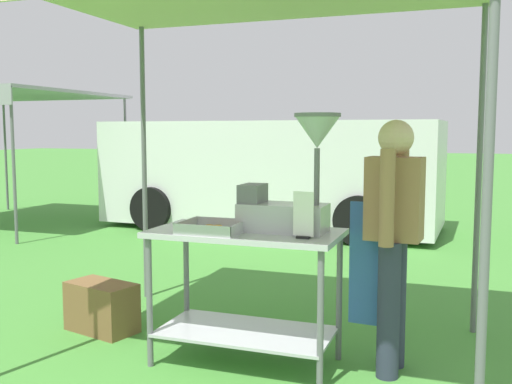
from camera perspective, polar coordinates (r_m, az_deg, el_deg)
ground_plane at (r=8.66m, az=10.48°, el=-4.40°), size 70.00×70.00×0.00m
donut_cart at (r=3.88m, az=-1.01°, el=-7.51°), size 1.24×0.63×0.89m
donut_tray at (r=3.77m, az=-4.21°, el=-3.63°), size 0.39×0.34×0.07m
donut_fryer at (r=3.75m, az=3.58°, el=0.59°), size 0.65×0.29×0.76m
menu_sign at (r=3.54m, az=4.63°, el=-2.55°), size 0.13×0.05×0.28m
vendor at (r=3.79m, az=13.14°, el=-3.87°), size 0.46×0.54×1.61m
supply_crate at (r=4.75m, az=-14.77°, el=-10.76°), size 0.60×0.42×0.38m
van_white at (r=9.32m, az=1.52°, el=1.87°), size 5.27×2.22×1.69m
neighbour_tent at (r=10.49m, az=-23.32°, el=8.52°), size 2.92×2.98×2.17m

